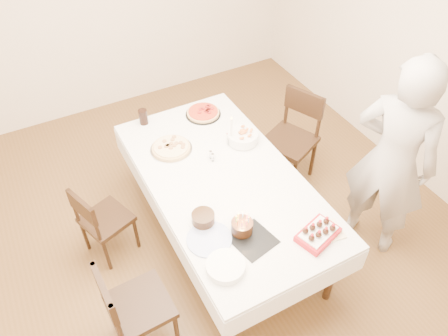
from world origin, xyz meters
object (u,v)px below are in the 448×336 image
person (392,161)px  taper_candle (231,130)px  pizza_white (171,148)px  chair_left_dessert (140,305)px  birthday_cake (242,224)px  layer_cake (203,218)px  cola_glass (143,117)px  chair_left_savory (106,219)px  pizza_pepperoni (203,113)px  dining_table (224,209)px  chair_right_savory (289,142)px  pasta_bowl (243,137)px  strawberry_box (318,234)px

person → taper_candle: 1.31m
person → pizza_white: bearing=26.1°
chair_left_dessert → birthday_cake: (0.82, 0.02, 0.39)m
birthday_cake → layer_cake: bearing=135.1°
cola_glass → layer_cake: cola_glass is taller
chair_left_savory → person: size_ratio=0.42×
cola_glass → pizza_pepperoni: bearing=-14.6°
chair_left_dessert → birthday_cake: 0.91m
taper_candle → birthday_cake: size_ratio=1.92×
dining_table → chair_left_savory: bearing=159.1°
chair_right_savory → pizza_white: size_ratio=2.65×
pasta_bowl → layer_cake: bearing=-137.3°
pizza_pepperoni → birthday_cake: bearing=-105.1°
pizza_white → strawberry_box: (0.54, -1.35, 0.02)m
taper_candle → birthday_cake: bearing=-114.4°
pasta_bowl → pizza_white: bearing=161.8°
pizza_pepperoni → cola_glass: (-0.54, 0.14, 0.05)m
chair_left_dessert → taper_candle: bearing=-145.7°
chair_left_savory → birthday_cake: 1.27m
layer_cake → birthday_cake: birthday_cake is taller
chair_right_savory → person: size_ratio=0.52×
chair_left_dessert → layer_cake: chair_left_dessert is taller
dining_table → layer_cake: bearing=-136.6°
chair_left_dessert → cola_glass: (0.66, 1.54, 0.38)m
person → pizza_white: person is taller
birthday_cake → taper_candle: bearing=65.6°
chair_left_savory → pasta_bowl: bearing=159.0°
taper_candle → cola_glass: (-0.57, 0.64, -0.08)m
chair_left_dessert → pizza_pepperoni: size_ratio=2.69×
pizza_white → birthday_cake: size_ratio=2.31×
chair_left_savory → pizza_pepperoni: (1.16, 0.49, 0.38)m
chair_left_savory → taper_candle: (1.19, -0.01, 0.51)m
person → pizza_pepperoni: bearing=7.7°
birthday_cake → pizza_white: bearing=95.1°
chair_left_dessert → layer_cake: (0.62, 0.23, 0.35)m
chair_right_savory → chair_left_savory: size_ratio=1.22×
birthday_cake → cola_glass: bearing=96.3°
pizza_pepperoni → layer_cake: size_ratio=1.55×
cola_glass → layer_cake: bearing=-91.7°
chair_right_savory → chair_left_dessert: chair_right_savory is taller
taper_candle → strawberry_box: taper_candle is taller
dining_table → chair_right_savory: chair_right_savory is taller
chair_left_savory → pasta_bowl: (1.29, -0.03, 0.41)m
dining_table → person: bearing=-27.6°
birthday_cake → strawberry_box: 0.54m
pizza_white → cola_glass: bearing=99.1°
pizza_white → pizza_pepperoni: (0.46, 0.32, 0.00)m
chair_left_dessert → strawberry_box: chair_left_dessert is taller
layer_cake → birthday_cake: bearing=-44.9°
person → strawberry_box: (-0.85, -0.22, -0.14)m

